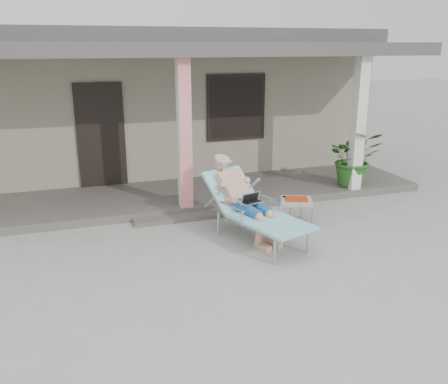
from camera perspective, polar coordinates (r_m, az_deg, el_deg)
name	(u,v)px	position (r m, az deg, el deg)	size (l,w,h in m)	color
ground	(223,262)	(6.80, -0.17, -8.47)	(60.00, 60.00, 0.00)	#9E9E99
house	(144,97)	(12.53, -9.57, 11.15)	(10.40, 5.40, 3.30)	gray
porch_deck	(176,196)	(9.47, -5.78, -0.50)	(10.00, 2.00, 0.15)	#605B56
porch_overhang	(172,54)	(8.97, -6.25, 16.13)	(10.00, 2.30, 2.85)	silver
porch_step	(190,217)	(8.43, -4.07, -3.01)	(2.00, 0.30, 0.07)	#605B56
lounger	(249,189)	(7.38, 3.01, 0.35)	(1.32, 2.08, 1.31)	#B7B7BC
side_table	(296,202)	(8.16, 8.71, -1.22)	(0.67, 0.67, 0.46)	#AAABA6
potted_palm	(355,158)	(10.09, 15.44, 3.96)	(1.05, 0.91, 1.17)	#26591E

